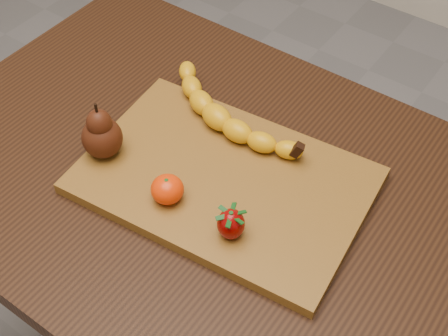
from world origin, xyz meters
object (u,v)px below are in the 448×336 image
Objects in this scene: table at (206,209)px; pear at (100,129)px; cutting_board at (224,180)px; mandarin at (167,189)px.

table is 0.24m from pear.
table is 2.22× the size of cutting_board.
pear is at bearing 173.74° from mandarin.
table is at bearing 87.82° from mandarin.
cutting_board is 0.10m from mandarin.
cutting_board is (0.04, -0.00, 0.11)m from table.
table is at bearing 172.08° from cutting_board.
pear is at bearing -154.36° from table.
table is 0.12m from cutting_board.
pear is 0.15m from mandarin.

